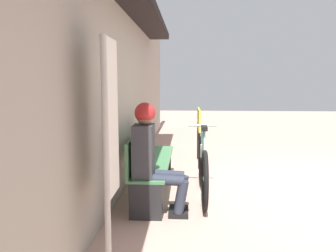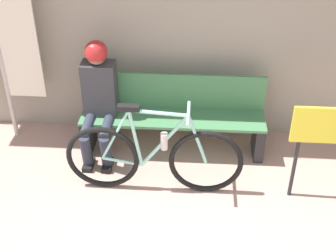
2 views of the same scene
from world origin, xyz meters
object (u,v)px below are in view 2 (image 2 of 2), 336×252
(bicycle, at_px, (154,158))
(banner_pole, at_px, (13,46))
(person_seated, at_px, (98,93))
(park_bench_near, at_px, (173,116))

(bicycle, distance_m, banner_pole, 1.88)
(banner_pole, bearing_deg, bicycle, -28.89)
(person_seated, distance_m, banner_pole, 1.01)
(person_seated, height_order, banner_pole, banner_pole)
(park_bench_near, distance_m, bicycle, 0.72)
(bicycle, height_order, banner_pole, banner_pole)
(park_bench_near, distance_m, person_seated, 0.83)
(park_bench_near, height_order, banner_pole, banner_pole)
(bicycle, distance_m, person_seated, 0.92)
(bicycle, height_order, person_seated, person_seated)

